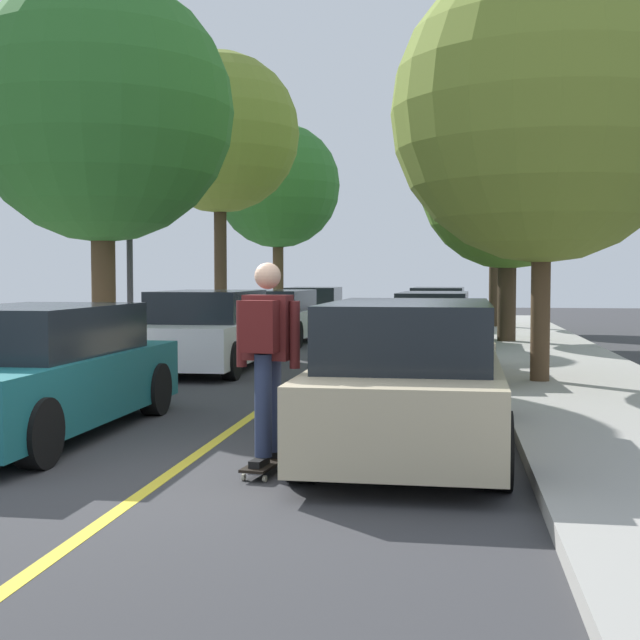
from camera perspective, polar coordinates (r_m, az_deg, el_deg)
The scene contains 20 objects.
ground at distance 7.54m, azimuth -10.37°, elevation -10.29°, with size 80.00×80.00×0.00m, color #353538.
center_line at distance 11.33m, azimuth -3.77°, elevation -5.77°, with size 0.12×39.20×0.01m, color gold.
parked_car_left_nearest at distance 9.86m, azimuth -18.05°, elevation -3.28°, with size 1.85×4.44×1.39m.
parked_car_left_near at distance 15.98m, azimuth -7.45°, elevation -0.73°, with size 1.94×4.20×1.43m.
parked_car_left_far at distance 22.03m, azimuth -2.98°, elevation 0.21°, with size 2.06×4.14×1.34m.
parked_car_left_farthest at distance 28.36m, azimuth -0.39°, elevation 0.78°, with size 1.98×4.50×1.32m.
parked_car_right_nearest at distance 8.53m, azimuth 5.89°, elevation -3.79°, with size 1.87×4.25×1.46m.
parked_car_right_near at distance 14.23m, azimuth 6.96°, elevation -1.46°, with size 2.08×4.14×1.29m.
parked_car_right_far at distance 20.15m, azimuth 7.43°, elevation -0.08°, with size 1.96×4.75×1.33m.
parked_car_right_farthest at distance 27.27m, azimuth 7.72°, elevation 0.71°, with size 1.95×4.24×1.34m.
street_tree_left_nearest at distance 16.24m, azimuth -14.07°, elevation 13.09°, with size 4.65×4.65×6.81m.
street_tree_left_near at distance 23.84m, azimuth -6.56°, elevation 12.01°, with size 4.25×4.25×7.48m.
street_tree_left_far at distance 31.37m, azimuth -2.76°, elevation 8.73°, with size 4.42×4.42×6.97m.
street_tree_right_nearest at distance 13.65m, azimuth 14.35°, elevation 13.06°, with size 4.50×4.50×6.25m.
street_tree_right_near at distance 21.50m, azimuth 12.17°, elevation 8.83°, with size 4.21×4.21×5.93m.
street_tree_right_far at distance 27.51m, azimuth 11.37°, elevation 7.34°, with size 3.06×3.06×5.26m.
fire_hydrant at distance 14.11m, azimuth -16.21°, elevation -2.19°, with size 0.20×0.20×0.70m.
streetlamp at distance 17.39m, azimuth -12.36°, elevation 8.65°, with size 0.36×0.24×5.84m.
skateboard at distance 7.73m, azimuth -3.39°, elevation -9.26°, with size 0.34×0.86×0.10m.
skateboarder at distance 7.55m, azimuth -3.51°, elevation -1.85°, with size 0.59×0.71×1.73m.
Camera 1 is at (2.39, -6.94, 1.72)m, focal length 49.05 mm.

